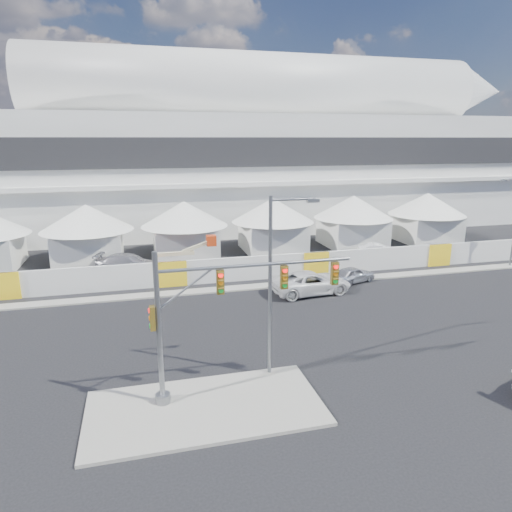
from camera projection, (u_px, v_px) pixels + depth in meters
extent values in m
plane|color=black|center=(311.00, 361.00, 23.85)|extent=(160.00, 160.00, 0.00)
cube|color=gray|center=(206.00, 408.00, 19.57)|extent=(10.00, 5.00, 0.15)
cube|color=gray|center=(471.00, 269.00, 40.41)|extent=(80.00, 1.20, 0.12)
cube|color=silver|center=(257.00, 170.00, 63.40)|extent=(80.00, 24.00, 14.00)
cube|color=black|center=(284.00, 152.00, 51.32)|extent=(68.00, 0.30, 3.20)
cube|color=silver|center=(284.00, 183.00, 51.96)|extent=(72.00, 0.80, 0.50)
cylinder|color=silver|center=(261.00, 86.00, 58.83)|extent=(57.60, 8.40, 8.40)
cylinder|color=silver|center=(275.00, 90.00, 59.42)|extent=(51.60, 6.80, 6.80)
cylinder|color=silver|center=(290.00, 94.00, 60.01)|extent=(45.60, 5.20, 5.20)
cone|color=silver|center=(477.00, 91.00, 66.74)|extent=(8.00, 7.60, 7.60)
cube|color=silver|center=(89.00, 246.00, 42.82)|extent=(6.00, 6.00, 3.00)
cone|color=silver|center=(86.00, 217.00, 42.14)|extent=(8.40, 8.40, 2.40)
cube|color=silver|center=(185.00, 241.00, 45.00)|extent=(6.00, 6.00, 3.00)
cone|color=silver|center=(184.00, 214.00, 44.32)|extent=(8.40, 8.40, 2.40)
cube|color=silver|center=(273.00, 236.00, 47.18)|extent=(6.00, 6.00, 3.00)
cone|color=silver|center=(273.00, 210.00, 46.51)|extent=(8.40, 8.40, 2.40)
cube|color=silver|center=(352.00, 232.00, 49.37)|extent=(6.00, 6.00, 3.00)
cone|color=silver|center=(353.00, 207.00, 48.69)|extent=(8.40, 8.40, 2.40)
cube|color=silver|center=(425.00, 228.00, 51.55)|extent=(6.00, 6.00, 3.00)
cone|color=silver|center=(427.00, 204.00, 50.88)|extent=(8.40, 8.40, 2.40)
cube|color=silver|center=(316.00, 264.00, 38.65)|extent=(70.00, 0.25, 2.00)
imported|color=#AEAFB3|center=(353.00, 275.00, 36.68)|extent=(2.72, 4.18, 1.32)
imported|color=silver|center=(311.00, 283.00, 34.09)|extent=(3.21, 6.19, 1.67)
imported|color=white|center=(378.00, 250.00, 44.89)|extent=(2.39, 4.06, 1.26)
imported|color=black|center=(504.00, 246.00, 46.40)|extent=(1.72, 4.09, 1.38)
imported|color=#B6B5BA|center=(129.00, 264.00, 39.32)|extent=(4.11, 6.12, 1.65)
cylinder|color=slate|center=(159.00, 330.00, 19.01)|extent=(0.23, 0.23, 6.77)
cylinder|color=slate|center=(163.00, 398.00, 19.81)|extent=(0.66, 0.66, 0.40)
cylinder|color=slate|center=(257.00, 265.00, 19.41)|extent=(8.49, 0.15, 0.15)
cube|color=#594714|center=(220.00, 282.00, 19.18)|extent=(0.32, 0.22, 1.05)
cube|color=#594714|center=(284.00, 277.00, 19.86)|extent=(0.32, 0.22, 1.05)
cube|color=#594714|center=(335.00, 273.00, 20.44)|extent=(0.32, 0.22, 1.05)
cube|color=#594714|center=(152.00, 318.00, 18.81)|extent=(0.22, 0.32, 1.05)
cylinder|color=gray|center=(270.00, 288.00, 21.37)|extent=(0.17, 0.17, 8.67)
cylinder|color=gray|center=(293.00, 199.00, 20.59)|extent=(2.12, 0.12, 0.12)
cube|color=gray|center=(313.00, 201.00, 20.85)|extent=(0.58, 0.24, 0.14)
cube|color=gray|center=(504.00, 180.00, 39.00)|extent=(0.54, 0.22, 0.13)
cube|color=#C03612|center=(162.00, 269.00, 38.83)|extent=(3.20, 1.43, 0.98)
cube|color=beige|center=(174.00, 254.00, 38.77)|extent=(3.37, 0.33, 0.31)
cube|color=beige|center=(197.00, 246.00, 39.11)|extent=(2.61, 0.28, 1.07)
cube|color=#C03612|center=(211.00, 241.00, 39.30)|extent=(0.80, 0.80, 0.89)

